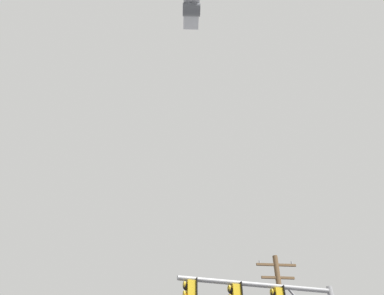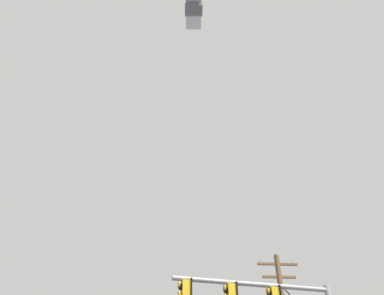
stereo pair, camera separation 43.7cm
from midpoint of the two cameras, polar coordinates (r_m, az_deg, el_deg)
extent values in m
cylinder|color=gray|center=(12.88, 8.99, -20.13)|extent=(5.24, 1.11, 0.15)
cylinder|color=gold|center=(12.18, -1.28, -19.63)|extent=(0.05, 0.05, 0.12)
sphere|color=black|center=(12.08, -2.01, -20.65)|extent=(0.20, 0.20, 0.20)
cylinder|color=gold|center=(12.08, -2.32, -20.35)|extent=(0.08, 0.21, 0.21)
cylinder|color=gold|center=(12.01, -2.36, -21.63)|extent=(0.08, 0.21, 0.21)
cylinder|color=gold|center=(12.60, 5.57, -20.07)|extent=(0.05, 0.05, 0.12)
sphere|color=black|center=(12.48, 4.97, -21.09)|extent=(0.20, 0.20, 0.20)
cylinder|color=gold|center=(12.48, 4.65, -20.82)|extent=(0.08, 0.21, 0.21)
cylinder|color=gold|center=(13.16, 11.94, -20.25)|extent=(0.05, 0.05, 0.12)
sphere|color=black|center=(13.04, 11.46, -21.25)|extent=(0.20, 0.20, 0.20)
cylinder|color=gold|center=(13.03, 11.15, -20.99)|extent=(0.08, 0.21, 0.21)
cube|color=brown|center=(21.75, 12.23, -17.23)|extent=(2.20, 0.12, 0.12)
cube|color=brown|center=(21.53, 12.48, -18.97)|extent=(1.80, 0.12, 0.12)
cylinder|color=gray|center=(21.56, 9.78, -17.00)|extent=(0.10, 0.10, 0.18)
cylinder|color=gray|center=(22.06, 14.53, -16.84)|extent=(0.10, 0.10, 0.18)
cylinder|color=#595B60|center=(58.42, -0.31, 20.44)|extent=(2.66, 2.06, 1.92)
camera|label=1|loc=(0.22, -90.56, 0.42)|focal=34.67mm
camera|label=2|loc=(0.22, 89.44, -0.42)|focal=34.67mm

